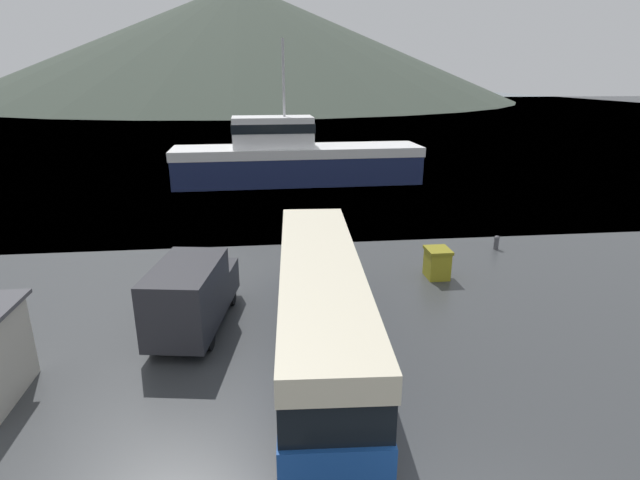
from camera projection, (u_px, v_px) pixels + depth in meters
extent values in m
plane|color=slate|center=(276.00, 107.00, 140.19)|extent=(240.00, 240.00, 0.00)
cone|color=#3D473D|center=(243.00, 42.00, 186.01)|extent=(196.80, 196.80, 40.63)
cube|color=#194799|center=(320.00, 325.00, 16.19)|extent=(3.21, 12.78, 0.94)
cube|color=black|center=(320.00, 296.00, 15.87)|extent=(3.15, 12.52, 1.07)
cube|color=beige|center=(320.00, 271.00, 15.60)|extent=(3.21, 12.78, 0.67)
cube|color=black|center=(312.00, 240.00, 21.94)|extent=(2.17, 0.19, 1.45)
cylinder|color=black|center=(288.00, 284.00, 20.47)|extent=(0.35, 0.92, 0.90)
cylinder|color=black|center=(341.00, 283.00, 20.59)|extent=(0.35, 0.92, 0.90)
cylinder|color=black|center=(286.00, 430.00, 12.08)|extent=(0.35, 0.92, 0.90)
cylinder|color=black|center=(375.00, 426.00, 12.19)|extent=(0.35, 0.92, 0.90)
cube|color=#2D2D33|center=(187.00, 297.00, 16.91)|extent=(2.63, 4.11, 2.24)
cube|color=#2D2D33|center=(209.00, 279.00, 19.67)|extent=(2.28, 1.95, 1.23)
cube|color=black|center=(202.00, 263.00, 18.59)|extent=(1.72, 0.34, 0.78)
cylinder|color=black|center=(186.00, 295.00, 19.70)|extent=(0.33, 0.73, 0.70)
cylinder|color=black|center=(232.00, 296.00, 19.61)|extent=(0.33, 0.73, 0.70)
cylinder|color=black|center=(155.00, 338.00, 16.48)|extent=(0.33, 0.73, 0.70)
cylinder|color=black|center=(209.00, 340.00, 16.39)|extent=(0.33, 0.73, 0.70)
cube|color=#19234C|center=(298.00, 165.00, 41.58)|extent=(20.32, 5.08, 3.03)
cube|color=white|center=(298.00, 151.00, 41.22)|extent=(20.52, 5.13, 0.76)
cube|color=white|center=(273.00, 132.00, 40.45)|extent=(6.55, 3.36, 2.42)
cube|color=black|center=(273.00, 127.00, 40.34)|extent=(6.68, 3.45, 0.72)
cylinder|color=#B2B2B7|center=(283.00, 78.00, 39.28)|extent=(0.20, 0.20, 5.89)
cube|color=olive|center=(437.00, 264.00, 22.18)|extent=(0.93, 1.09, 1.21)
cube|color=olive|center=(438.00, 250.00, 21.97)|extent=(1.03, 1.20, 0.13)
cylinder|color=#4C4C51|center=(496.00, 244.00, 25.89)|extent=(0.25, 0.25, 0.53)
sphere|color=#4C4C51|center=(497.00, 238.00, 25.79)|extent=(0.28, 0.28, 0.28)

